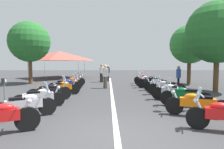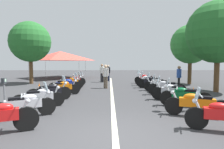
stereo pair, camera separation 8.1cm
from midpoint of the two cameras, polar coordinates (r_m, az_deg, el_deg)
ground_plane at (r=5.11m, az=1.44°, el=-18.27°), size 80.00×80.00×0.00m
lane_centre_stripe at (r=11.04m, az=0.22°, el=-6.22°), size 23.31×0.16×0.01m
motorcycle_left_row_1 at (r=7.24m, az=-24.41°, el=-8.15°), size 1.20×1.95×1.21m
motorcycle_left_row_2 at (r=8.56m, az=-20.62°, el=-6.36°), size 1.10×1.95×0.99m
motorcycle_left_row_3 at (r=9.89m, az=-17.78°, el=-4.81°), size 1.24×1.92×1.22m
motorcycle_left_row_4 at (r=11.39m, az=-14.54°, el=-3.72°), size 1.05×2.03×1.19m
motorcycle_left_row_5 at (r=12.64m, az=-13.45°, el=-2.94°), size 1.10×1.98×1.20m
motorcycle_left_row_6 at (r=14.19m, az=-12.05°, el=-2.23°), size 1.15×1.84×1.19m
motorcycle_left_row_7 at (r=15.71m, az=-11.26°, el=-1.64°), size 1.10×1.89×1.19m
motorcycle_right_row_1 at (r=7.39m, az=24.18°, el=-7.97°), size 1.00×2.10×1.00m
motorcycle_right_row_2 at (r=8.80m, az=21.12°, el=-5.92°), size 0.93×2.08×1.22m
motorcycle_right_row_3 at (r=9.94m, az=17.69°, el=-4.80°), size 0.98×1.96×1.21m
motorcycle_right_row_4 at (r=11.42m, az=16.08°, el=-3.64°), size 0.90×2.12×1.22m
motorcycle_right_row_5 at (r=12.87m, az=13.96°, el=-2.85°), size 1.09×1.92×1.19m
motorcycle_right_row_6 at (r=14.22m, az=11.74°, el=-2.12°), size 0.89×2.02×1.23m
motorcycle_right_row_7 at (r=15.60m, az=10.81°, el=-1.65°), size 0.99×2.04×1.20m
motorcycle_right_row_8 at (r=17.08m, az=10.20°, el=-1.20°), size 1.04×1.97×1.19m
parking_meter at (r=8.59m, az=-29.31°, el=-3.54°), size 0.19×0.14×1.29m
traffic_cone_0 at (r=10.88m, az=23.32°, el=-5.14°), size 0.36×0.36×0.61m
traffic_cone_1 at (r=12.88m, az=-20.76°, el=-3.74°), size 0.36×0.36×0.61m
bystander_0 at (r=14.17m, az=19.54°, el=-0.32°), size 0.49×0.32×1.64m
bystander_1 at (r=17.96m, az=-2.88°, el=0.88°), size 0.36×0.44×1.73m
bystander_2 at (r=19.00m, az=-1.03°, el=0.82°), size 0.39×0.41×1.61m
bystander_3 at (r=13.83m, az=-1.77°, el=0.02°), size 0.34×0.45×1.73m
roadside_tree_0 at (r=18.25m, az=-23.12°, el=8.94°), size 3.51×3.51×5.42m
roadside_tree_1 at (r=17.94m, az=22.51°, el=8.35°), size 3.36×3.36×5.14m
roadside_tree_2 at (r=14.02m, az=29.29°, el=11.00°), size 3.95×3.95×5.79m
event_tent at (r=23.59m, az=-15.12°, el=5.41°), size 5.91×5.91×3.20m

